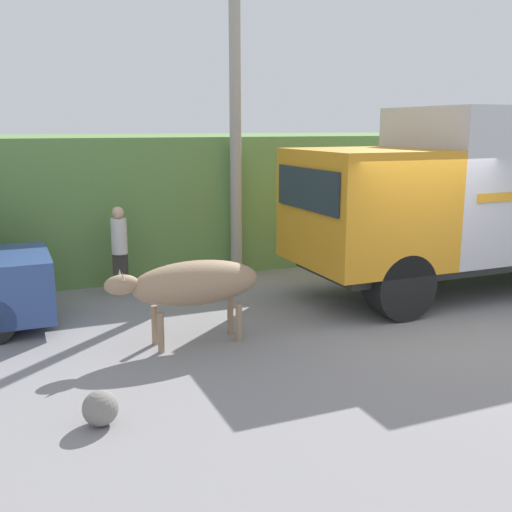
{
  "coord_description": "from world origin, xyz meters",
  "views": [
    {
      "loc": [
        -5.9,
        -7.21,
        2.99
      ],
      "look_at": [
        -2.5,
        0.87,
        1.08
      ],
      "focal_mm": 42.0,
      "sensor_mm": 36.0,
      "label": 1
    }
  ],
  "objects": [
    {
      "name": "ground_plane",
      "position": [
        0.0,
        0.0,
        0.0
      ],
      "size": [
        60.0,
        60.0,
        0.0
      ],
      "primitive_type": "plane",
      "color": "gray"
    },
    {
      "name": "hillside_embankment",
      "position": [
        0.0,
        6.96,
        1.39
      ],
      "size": [
        32.0,
        5.8,
        2.78
      ],
      "color": "#608C47",
      "rests_on": "ground_plane"
    },
    {
      "name": "cargo_truck",
      "position": [
        2.27,
        1.22,
        1.82
      ],
      "size": [
        7.09,
        2.41,
        3.31
      ],
      "rotation": [
        0.0,
        0.0,
        -0.03
      ],
      "color": "#2D2D2D",
      "rests_on": "ground_plane"
    },
    {
      "name": "brown_cow",
      "position": [
        -3.61,
        0.49,
        0.86
      ],
      "size": [
        2.16,
        0.62,
        1.18
      ],
      "rotation": [
        0.0,
        0.0,
        -0.07
      ],
      "color": "#9E7F60",
      "rests_on": "ground_plane"
    },
    {
      "name": "pedestrian_on_hill",
      "position": [
        -4.07,
        3.47,
        0.89
      ],
      "size": [
        0.38,
        0.38,
        1.59
      ],
      "rotation": [
        0.0,
        0.0,
        2.71
      ],
      "color": "#38332D",
      "rests_on": "ground_plane"
    },
    {
      "name": "utility_pole",
      "position": [
        -1.69,
        3.82,
        3.46
      ],
      "size": [
        0.9,
        0.23,
        6.69
      ],
      "color": "#9E998E",
      "rests_on": "ground_plane"
    },
    {
      "name": "roadside_rock",
      "position": [
        -5.18,
        -1.42,
        0.18
      ],
      "size": [
        0.37,
        0.37,
        0.37
      ],
      "color": "gray",
      "rests_on": "ground_plane"
    }
  ]
}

